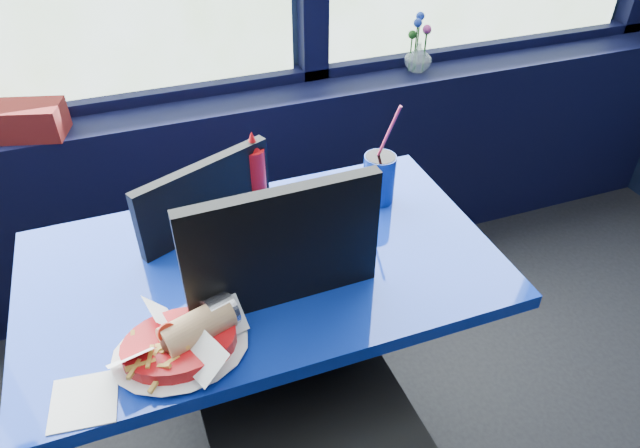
{
  "coord_description": "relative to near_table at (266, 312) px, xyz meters",
  "views": [
    {
      "loc": [
        0.06,
        0.92,
        1.72
      ],
      "look_at": [
        0.45,
        1.98,
        0.85
      ],
      "focal_mm": 32.0,
      "sensor_mm": 36.0,
      "label": 1
    }
  ],
  "objects": [
    {
      "name": "chair_near_front",
      "position": [
        0.02,
        -0.28,
        0.04
      ],
      "size": [
        0.49,
        0.5,
        1.06
      ],
      "rotation": [
        0.0,
        0.0,
        0.03
      ],
      "color": "black",
      "rests_on": "ground"
    },
    {
      "name": "flower_vase",
      "position": [
        0.89,
        0.86,
        0.3
      ],
      "size": [
        0.12,
        0.12,
        0.23
      ],
      "rotation": [
        0.0,
        0.0,
        -0.08
      ],
      "color": "silver",
      "rests_on": "window_sill"
    },
    {
      "name": "napkin",
      "position": [
        -0.44,
        -0.28,
        0.18
      ],
      "size": [
        0.14,
        0.14,
        0.0
      ],
      "primitive_type": "cube",
      "rotation": [
        0.0,
        0.0,
        -0.12
      ],
      "color": "white",
      "rests_on": "near_table"
    },
    {
      "name": "soda_cup",
      "position": [
        0.4,
        0.15,
        0.26
      ],
      "size": [
        0.09,
        0.09,
        0.31
      ],
      "rotation": [
        0.0,
        0.0,
        0.2
      ],
      "color": "#0E2D9C",
      "rests_on": "near_table"
    },
    {
      "name": "window_sill",
      "position": [
        -0.3,
        0.87,
        -0.17
      ],
      "size": [
        5.0,
        0.26,
        0.8
      ],
      "primitive_type": "cube",
      "color": "black",
      "rests_on": "ground"
    },
    {
      "name": "food_basket",
      "position": [
        -0.24,
        -0.22,
        0.22
      ],
      "size": [
        0.27,
        0.27,
        0.09
      ],
      "rotation": [
        0.0,
        0.0,
        -0.12
      ],
      "color": "#BC0C11",
      "rests_on": "near_table"
    },
    {
      "name": "ketchup_bottle",
      "position": [
        0.06,
        0.26,
        0.29
      ],
      "size": [
        0.06,
        0.06,
        0.23
      ],
      "color": "#BC0C11",
      "rests_on": "near_table"
    },
    {
      "name": "chair_near_back",
      "position": [
        -0.05,
        0.3,
        -0.02
      ],
      "size": [
        0.57,
        0.57,
        0.95
      ],
      "rotation": [
        0.0,
        0.0,
        3.56
      ],
      "color": "black",
      "rests_on": "ground"
    },
    {
      "name": "near_table",
      "position": [
        0.0,
        0.0,
        0.0
      ],
      "size": [
        1.2,
        0.7,
        0.75
      ],
      "color": "black",
      "rests_on": "ground"
    }
  ]
}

